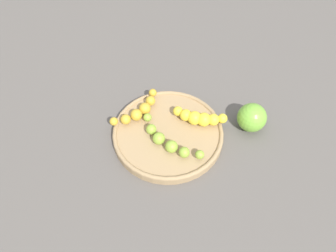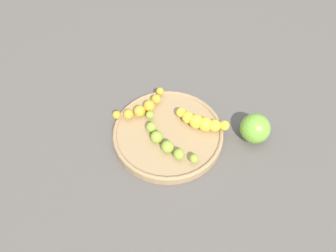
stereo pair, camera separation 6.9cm
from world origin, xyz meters
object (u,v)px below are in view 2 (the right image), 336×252
(apple_green, at_px, (255,127))
(banana_green, at_px, (164,140))
(banana_yellow, at_px, (201,122))
(fruit_bowl, at_px, (168,133))
(banana_spotted, at_px, (143,107))

(apple_green, bearing_deg, banana_green, -79.24)
(banana_green, xyz_separation_m, banana_yellow, (-0.05, 0.08, 0.00))
(fruit_bowl, distance_m, banana_green, 0.04)
(fruit_bowl, height_order, banana_yellow, banana_yellow)
(banana_green, relative_size, banana_spotted, 1.15)
(banana_green, bearing_deg, banana_yellow, 171.45)
(fruit_bowl, relative_size, banana_yellow, 2.11)
(banana_spotted, distance_m, apple_green, 0.26)
(banana_yellow, height_order, banana_spotted, banana_yellow)
(banana_yellow, relative_size, apple_green, 1.78)
(banana_green, distance_m, apple_green, 0.21)
(banana_green, relative_size, banana_yellow, 1.13)
(banana_green, relative_size, apple_green, 2.01)
(banana_green, distance_m, banana_yellow, 0.10)
(apple_green, bearing_deg, fruit_bowl, -89.01)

